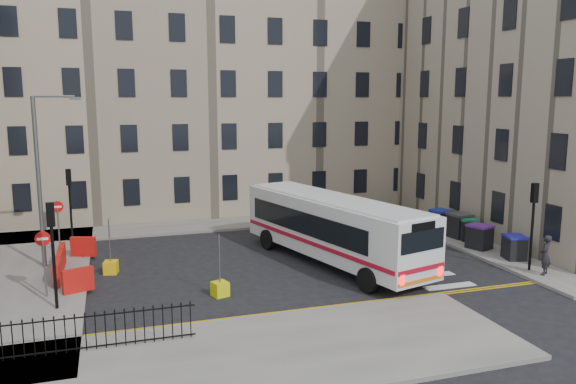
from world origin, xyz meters
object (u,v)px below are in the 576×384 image
wheelie_bin_e (440,220)px  pedestrian (545,255)px  streetlamp (39,179)px  bollard_chevron (220,289)px  bus (332,226)px  wheelie_bin_b (479,236)px  wheelie_bin_c (467,229)px  bollard_yellow (111,267)px  wheelie_bin_a (514,247)px  wheelie_bin_d (459,225)px

wheelie_bin_e → pedestrian: bearing=-102.0°
streetlamp → bollard_chevron: bearing=-40.3°
bus → wheelie_bin_b: size_ratio=8.40×
wheelie_bin_c → wheelie_bin_e: 2.52m
wheelie_bin_c → bollard_chevron: wheelie_bin_c is taller
streetlamp → wheelie_bin_e: bearing=2.2°
bus → bollard_chevron: (-6.17, -2.95, -1.56)m
streetlamp → pedestrian: (21.74, -8.29, -3.27)m
bollard_yellow → bus: bearing=-8.6°
streetlamp → wheelie_bin_c: size_ratio=6.36×
wheelie_bin_b → wheelie_bin_e: wheelie_bin_b is taller
wheelie_bin_a → wheelie_bin_b: size_ratio=0.88×
wheelie_bin_e → bollard_yellow: wheelie_bin_e is taller
wheelie_bin_d → bollard_yellow: wheelie_bin_d is taller
wheelie_bin_b → wheelie_bin_e: bearing=64.5°
pedestrian → bollard_chevron: size_ratio=3.06×
wheelie_bin_d → streetlamp: bearing=171.5°
bus → wheelie_bin_c: bearing=-5.3°
wheelie_bin_d → bollard_chevron: 15.75m
bus → bollard_yellow: bearing=156.2°
wheelie_bin_b → wheelie_bin_d: size_ratio=1.03×
wheelie_bin_e → streetlamp: bearing=173.1°
wheelie_bin_b → bollard_chevron: (-14.49, -2.63, -0.50)m
bollard_yellow → streetlamp: bearing=151.5°
bus → bollard_chevron: bus is taller
wheelie_bin_b → bollard_chevron: bearing=170.5°
wheelie_bin_d → bollard_yellow: (-19.17, -0.53, -0.56)m
bus → wheelie_bin_c: 9.05m
wheelie_bin_e → wheelie_bin_c: bearing=-97.0°
wheelie_bin_b → bollard_yellow: (-18.75, 1.89, -0.50)m
bollard_yellow → pedestrian: bearing=-19.6°
wheelie_bin_e → bollard_chevron: bearing=-164.0°
wheelie_bin_e → pedestrian: pedestrian is taller
streetlamp → wheelie_bin_a: streetlamp is taller
streetlamp → wheelie_bin_d: streetlamp is taller
wheelie_bin_c → wheelie_bin_e: bearing=102.0°
wheelie_bin_d → bollard_chevron: size_ratio=2.35×
pedestrian → wheelie_bin_b: bearing=-125.3°
wheelie_bin_a → bollard_chevron: wheelie_bin_a is taller
wheelie_bin_c → wheelie_bin_d: (-0.12, 0.56, 0.08)m
wheelie_bin_b → wheelie_bin_c: wheelie_bin_b is taller
pedestrian → bollard_chevron: (-14.47, 2.13, -0.77)m
streetlamp → pedestrian: size_ratio=4.43×
wheelie_bin_d → wheelie_bin_e: size_ratio=1.11×
wheelie_bin_d → bollard_chevron: wheelie_bin_d is taller
wheelie_bin_e → bollard_yellow: bearing=178.2°
wheelie_bin_b → streetlamp: bearing=151.0°
streetlamp → wheelie_bin_c: (22.29, -1.66, -3.56)m
bus → bollard_yellow: size_ratio=20.22×
streetlamp → bus: 14.03m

